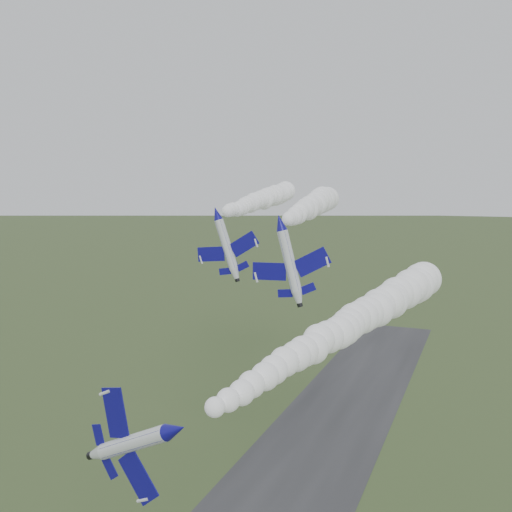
# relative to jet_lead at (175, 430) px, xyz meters

# --- Properties ---
(jet_lead) EXTENTS (5.09, 12.01, 8.98)m
(jet_lead) POSITION_rel_jet_lead_xyz_m (0.00, 0.00, 0.00)
(jet_lead) COLOR silver
(smoke_trail_jet_lead) EXTENTS (16.30, 64.00, 5.89)m
(smoke_trail_jet_lead) POSITION_rel_jet_lead_xyz_m (6.45, 33.72, 1.70)
(smoke_trail_jet_lead) COLOR white
(jet_pair_left) EXTENTS (9.05, 11.26, 3.61)m
(jet_pair_left) POSITION_rel_jet_lead_xyz_m (-14.25, 36.49, 15.07)
(jet_pair_left) COLOR silver
(smoke_trail_jet_pair_left) EXTENTS (10.58, 51.12, 4.46)m
(smoke_trail_jet_pair_left) POSITION_rel_jet_lead_xyz_m (-18.39, 64.43, 16.33)
(smoke_trail_jet_pair_left) COLOR white
(jet_pair_right) EXTENTS (10.99, 13.35, 3.99)m
(jet_pair_right) POSITION_rel_jet_lead_xyz_m (-5.01, 37.71, 13.92)
(jet_pair_right) COLOR silver
(smoke_trail_jet_pair_right) EXTENTS (14.01, 53.16, 5.39)m
(smoke_trail_jet_pair_right) POSITION_rel_jet_lead_xyz_m (-9.39, 67.12, 15.10)
(smoke_trail_jet_pair_right) COLOR white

